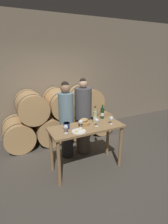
{
  "coord_description": "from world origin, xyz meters",
  "views": [
    {
      "loc": [
        -1.38,
        -2.68,
        2.2
      ],
      "look_at": [
        0.0,
        0.12,
        1.16
      ],
      "focal_mm": 28.0,
      "sensor_mm": 36.0,
      "label": 1
    }
  ],
  "objects_px": {
    "blue_crock": "(67,125)",
    "bread_basket": "(84,122)",
    "wine_glass_right": "(111,119)",
    "cheese_plate": "(79,131)",
    "wine_glass_left": "(81,122)",
    "wine_glass_center": "(97,121)",
    "wine_bottle_white": "(95,117)",
    "wine_bottle_red": "(102,113)",
    "wine_glass_far_left": "(66,127)",
    "tasting_table": "(87,134)",
    "person_right": "(83,117)",
    "person_left": "(66,120)"
  },
  "relations": [
    {
      "from": "tasting_table",
      "to": "person_right",
      "type": "xyz_separation_m",
      "value": [
        0.22,
        0.6,
        0.12
      ]
    },
    {
      "from": "person_left",
      "to": "cheese_plate",
      "type": "bearing_deg",
      "value": -94.04
    },
    {
      "from": "tasting_table",
      "to": "person_left",
      "type": "height_order",
      "value": "person_left"
    },
    {
      "from": "bread_basket",
      "to": "cheese_plate",
      "type": "bearing_deg",
      "value": -131.48
    },
    {
      "from": "wine_glass_left",
      "to": "bread_basket",
      "type": "bearing_deg",
      "value": 42.78
    },
    {
      "from": "person_right",
      "to": "wine_glass_right",
      "type": "relative_size",
      "value": 11.13
    },
    {
      "from": "wine_glass_left",
      "to": "blue_crock",
      "type": "bearing_deg",
      "value": 160.45
    },
    {
      "from": "wine_bottle_white",
      "to": "bread_basket",
      "type": "relative_size",
      "value": 1.44
    },
    {
      "from": "wine_glass_center",
      "to": "wine_glass_right",
      "type": "bearing_deg",
      "value": -5.06
    },
    {
      "from": "wine_glass_center",
      "to": "wine_glass_left",
      "type": "bearing_deg",
      "value": 167.76
    },
    {
      "from": "wine_bottle_red",
      "to": "wine_glass_center",
      "type": "bearing_deg",
      "value": -134.72
    },
    {
      "from": "blue_crock",
      "to": "wine_glass_center",
      "type": "bearing_deg",
      "value": -15.56
    },
    {
      "from": "wine_glass_center",
      "to": "wine_glass_right",
      "type": "distance_m",
      "value": 0.31
    },
    {
      "from": "person_left",
      "to": "cheese_plate",
      "type": "xyz_separation_m",
      "value": [
        -0.05,
        -0.75,
        0.05
      ]
    },
    {
      "from": "wine_bottle_white",
      "to": "blue_crock",
      "type": "height_order",
      "value": "wine_bottle_white"
    },
    {
      "from": "tasting_table",
      "to": "person_right",
      "type": "relative_size",
      "value": 0.81
    },
    {
      "from": "wine_bottle_red",
      "to": "blue_crock",
      "type": "bearing_deg",
      "value": -168.8
    },
    {
      "from": "bread_basket",
      "to": "wine_glass_left",
      "type": "xyz_separation_m",
      "value": [
        -0.12,
        -0.11,
        0.06
      ]
    },
    {
      "from": "person_left",
      "to": "wine_glass_left",
      "type": "relative_size",
      "value": 10.86
    },
    {
      "from": "wine_bottle_red",
      "to": "wine_glass_center",
      "type": "height_order",
      "value": "wine_bottle_red"
    },
    {
      "from": "person_left",
      "to": "person_right",
      "type": "distance_m",
      "value": 0.4
    },
    {
      "from": "wine_glass_far_left",
      "to": "wine_glass_right",
      "type": "height_order",
      "value": "same"
    },
    {
      "from": "tasting_table",
      "to": "cheese_plate",
      "type": "height_order",
      "value": "cheese_plate"
    },
    {
      "from": "wine_bottle_white",
      "to": "bread_basket",
      "type": "height_order",
      "value": "wine_bottle_white"
    },
    {
      "from": "bread_basket",
      "to": "wine_glass_far_left",
      "type": "height_order",
      "value": "wine_glass_far_left"
    },
    {
      "from": "blue_crock",
      "to": "wine_glass_center",
      "type": "distance_m",
      "value": 0.57
    },
    {
      "from": "cheese_plate",
      "to": "wine_glass_center",
      "type": "height_order",
      "value": "wine_glass_center"
    },
    {
      "from": "blue_crock",
      "to": "bread_basket",
      "type": "relative_size",
      "value": 0.54
    },
    {
      "from": "wine_glass_right",
      "to": "wine_glass_center",
      "type": "bearing_deg",
      "value": 174.94
    },
    {
      "from": "person_right",
      "to": "wine_glass_far_left",
      "type": "height_order",
      "value": "person_right"
    },
    {
      "from": "tasting_table",
      "to": "person_left",
      "type": "bearing_deg",
      "value": 106.56
    },
    {
      "from": "bread_basket",
      "to": "wine_glass_far_left",
      "type": "bearing_deg",
      "value": -154.43
    },
    {
      "from": "bread_basket",
      "to": "wine_glass_right",
      "type": "xyz_separation_m",
      "value": [
        0.48,
        -0.21,
        0.06
      ]
    },
    {
      "from": "person_left",
      "to": "wine_bottle_red",
      "type": "height_order",
      "value": "person_left"
    },
    {
      "from": "person_right",
      "to": "wine_bottle_white",
      "type": "xyz_separation_m",
      "value": [
        0.03,
        -0.48,
        0.16
      ]
    },
    {
      "from": "person_right",
      "to": "bread_basket",
      "type": "relative_size",
      "value": 7.69
    },
    {
      "from": "tasting_table",
      "to": "wine_bottle_red",
      "type": "distance_m",
      "value": 0.62
    },
    {
      "from": "tasting_table",
      "to": "cheese_plate",
      "type": "xyz_separation_m",
      "value": [
        -0.23,
        -0.15,
        0.17
      ]
    },
    {
      "from": "tasting_table",
      "to": "wine_glass_far_left",
      "type": "bearing_deg",
      "value": -166.53
    },
    {
      "from": "wine_glass_left",
      "to": "wine_glass_center",
      "type": "height_order",
      "value": "same"
    },
    {
      "from": "wine_glass_left",
      "to": "wine_glass_center",
      "type": "xyz_separation_m",
      "value": [
        0.3,
        -0.07,
        0.0
      ]
    },
    {
      "from": "wine_glass_far_left",
      "to": "wine_glass_left",
      "type": "height_order",
      "value": "same"
    },
    {
      "from": "wine_bottle_white",
      "to": "wine_glass_right",
      "type": "relative_size",
      "value": 2.09
    },
    {
      "from": "tasting_table",
      "to": "wine_bottle_white",
      "type": "height_order",
      "value": "wine_bottle_white"
    },
    {
      "from": "wine_glass_left",
      "to": "wine_glass_right",
      "type": "relative_size",
      "value": 1.0
    },
    {
      "from": "wine_glass_center",
      "to": "wine_bottle_white",
      "type": "bearing_deg",
      "value": 69.56
    },
    {
      "from": "wine_bottle_red",
      "to": "blue_crock",
      "type": "relative_size",
      "value": 2.64
    },
    {
      "from": "tasting_table",
      "to": "blue_crock",
      "type": "distance_m",
      "value": 0.44
    },
    {
      "from": "wine_glass_right",
      "to": "cheese_plate",
      "type": "bearing_deg",
      "value": -176.06
    },
    {
      "from": "tasting_table",
      "to": "blue_crock",
      "type": "xyz_separation_m",
      "value": [
        -0.37,
        0.08,
        0.22
      ]
    }
  ]
}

